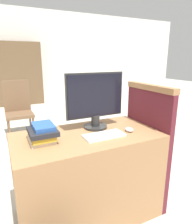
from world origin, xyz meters
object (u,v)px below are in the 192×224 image
(keyboard, at_px, (104,135))
(book_stack, at_px, (42,133))
(far_chair, at_px, (18,107))
(monitor, at_px, (95,100))
(mouse, at_px, (129,130))

(keyboard, relative_size, book_stack, 1.26)
(keyboard, distance_m, far_chair, 2.35)
(monitor, bearing_deg, book_stack, -168.21)
(keyboard, bearing_deg, book_stack, 165.67)
(keyboard, height_order, book_stack, book_stack)
(monitor, relative_size, keyboard, 1.62)
(book_stack, height_order, far_chair, far_chair)
(mouse, bearing_deg, far_chair, 106.62)
(mouse, bearing_deg, book_stack, 170.85)
(monitor, height_order, keyboard, monitor)
(keyboard, height_order, mouse, mouse)
(monitor, relative_size, far_chair, 0.53)
(book_stack, bearing_deg, far_chair, 89.62)
(keyboard, xyz_separation_m, mouse, (0.24, 0.00, 0.01))
(monitor, distance_m, mouse, 0.38)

